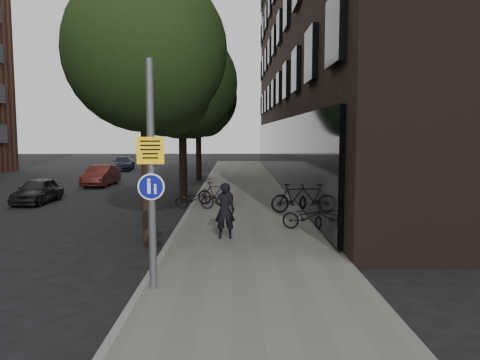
{
  "coord_description": "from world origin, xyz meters",
  "views": [
    {
      "loc": [
        -0.17,
        -8.36,
        3.11
      ],
      "look_at": [
        -0.08,
        2.5,
        2.0
      ],
      "focal_mm": 35.0,
      "sensor_mm": 36.0,
      "label": 1
    }
  ],
  "objects_px": {
    "parked_bike_facade_near": "(307,217)",
    "parked_car_near": "(38,191)",
    "pedestrian": "(225,211)",
    "signpost": "(151,175)"
  },
  "relations": [
    {
      "from": "parked_bike_facade_near",
      "to": "parked_car_near",
      "type": "relative_size",
      "value": 0.48
    },
    {
      "from": "pedestrian",
      "to": "parked_car_near",
      "type": "distance_m",
      "value": 11.27
    },
    {
      "from": "signpost",
      "to": "pedestrian",
      "type": "bearing_deg",
      "value": 69.26
    },
    {
      "from": "pedestrian",
      "to": "parked_bike_facade_near",
      "type": "xyz_separation_m",
      "value": [
        2.49,
        1.12,
        -0.39
      ]
    },
    {
      "from": "pedestrian",
      "to": "parked_car_near",
      "type": "bearing_deg",
      "value": -47.03
    },
    {
      "from": "pedestrian",
      "to": "parked_bike_facade_near",
      "type": "bearing_deg",
      "value": -161.29
    },
    {
      "from": "signpost",
      "to": "parked_car_near",
      "type": "bearing_deg",
      "value": 117.29
    },
    {
      "from": "signpost",
      "to": "pedestrian",
      "type": "xyz_separation_m",
      "value": [
        1.27,
        4.25,
        -1.4
      ]
    },
    {
      "from": "pedestrian",
      "to": "parked_bike_facade_near",
      "type": "height_order",
      "value": "pedestrian"
    },
    {
      "from": "parked_bike_facade_near",
      "to": "parked_car_near",
      "type": "distance_m",
      "value": 12.63
    }
  ]
}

